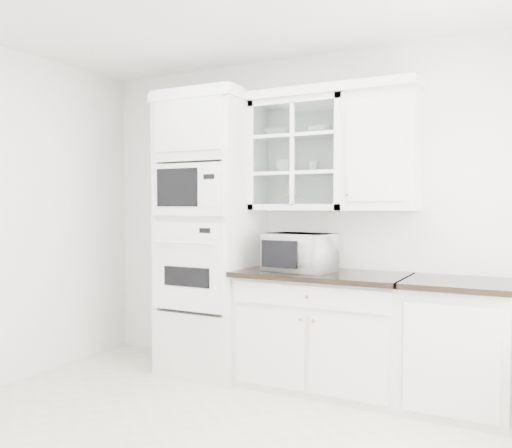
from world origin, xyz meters
The scene contains 12 objects.
room_shell centered at (0.00, 0.43, 1.78)m, with size 4.00×3.50×2.70m.
oven_column centered at (-0.75, 1.42, 1.20)m, with size 0.76×0.68×2.40m.
base_cabinet_run centered at (0.28, 1.45, 0.46)m, with size 1.32×0.67×0.92m.
extra_base_cabinet centered at (1.28, 1.45, 0.46)m, with size 0.72×0.67×0.92m.
upper_cabinet_glass centered at (0.03, 1.58, 1.85)m, with size 0.80×0.33×0.90m.
upper_cabinet_solid centered at (0.71, 1.58, 1.85)m, with size 0.55×0.33×0.90m, color silver.
crown_molding centered at (-0.07, 1.56, 2.33)m, with size 2.14×0.38×0.07m, color white.
countertop_microwave centered at (0.10, 1.43, 1.07)m, with size 0.51×0.43×0.30m, color white.
bowl_a centered at (-0.18, 1.60, 2.04)m, with size 0.24×0.24×0.06m, color white.
bowl_b centered at (0.20, 1.57, 2.04)m, with size 0.19×0.19×0.06m, color white.
cup_a centered at (-0.13, 1.60, 1.76)m, with size 0.14×0.14×0.11m, color white.
cup_b centered at (0.14, 1.59, 1.76)m, with size 0.10×0.10×0.09m, color white.
Camera 1 is at (1.79, -2.52, 1.44)m, focal length 38.00 mm.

